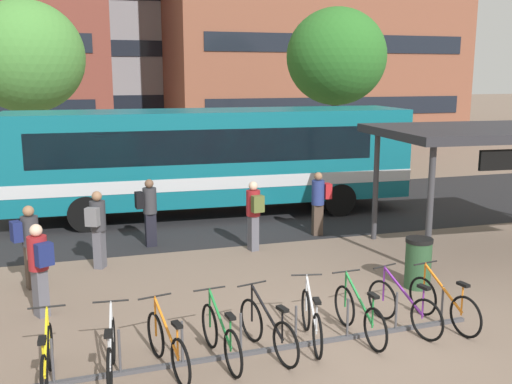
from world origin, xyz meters
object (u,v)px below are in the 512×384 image
object	(u,v)px
commuter_navy_pack_2	(29,241)
parked_bicycle_orange_2	(168,346)
parked_bicycle_green_3	(221,337)
commuter_olive_pack_4	(254,211)
commuter_red_pack_0	(319,199)
street_tree_2	(336,57)
commuter_navy_pack_5	(39,264)
commuter_black_pack_3	(149,208)
street_tree_0	(26,57)
commuter_grey_pack_1	(98,225)
transit_shelter	(511,134)
parked_bicycle_orange_8	(443,304)
parked_bicycle_silver_1	(111,354)
city_bus	(214,157)
parked_bicycle_black_4	(268,330)
parked_bicycle_yellow_0	(47,361)
trash_bin	(418,263)
parked_bicycle_purple_7	(404,308)
parked_bicycle_silver_5	(311,320)
parked_bicycle_green_6	(359,315)

from	to	relation	value
commuter_navy_pack_2	parked_bicycle_orange_2	bearing A→B (deg)	-83.07
parked_bicycle_green_3	commuter_olive_pack_4	size ratio (longest dim) A/B	1.00
commuter_red_pack_0	street_tree_2	size ratio (longest dim) A/B	0.24
commuter_navy_pack_5	parked_bicycle_green_3	bearing A→B (deg)	-161.95
parked_bicycle_green_3	commuter_black_pack_3	size ratio (longest dim) A/B	1.00
street_tree_0	commuter_red_pack_0	bearing A→B (deg)	-57.69
commuter_grey_pack_1	street_tree_2	size ratio (longest dim) A/B	0.24
transit_shelter	commuter_navy_pack_5	xyz separation A→B (m)	(-10.80, -1.20, -1.85)
parked_bicycle_orange_8	commuter_grey_pack_1	distance (m)	7.40
parked_bicycle_green_3	commuter_navy_pack_5	size ratio (longest dim) A/B	1.01
commuter_black_pack_3	street_tree_0	distance (m)	13.32
parked_bicycle_silver_1	street_tree_0	size ratio (longest dim) A/B	0.24
city_bus	parked_bicycle_green_3	world-z (taller)	city_bus
street_tree_2	transit_shelter	bearing A→B (deg)	-95.05
parked_bicycle_orange_2	parked_bicycle_black_4	world-z (taller)	same
parked_bicycle_green_3	city_bus	bearing A→B (deg)	-19.00
parked_bicycle_yellow_0	trash_bin	world-z (taller)	trash_bin
parked_bicycle_purple_7	commuter_red_pack_0	size ratio (longest dim) A/B	0.98
parked_bicycle_green_3	street_tree_0	distance (m)	19.53
parked_bicycle_yellow_0	parked_bicycle_orange_8	size ratio (longest dim) A/B	1.01
transit_shelter	street_tree_0	bearing A→B (deg)	132.54
parked_bicycle_purple_7	commuter_navy_pack_5	bearing A→B (deg)	53.24
parked_bicycle_silver_5	commuter_grey_pack_1	xyz separation A→B (m)	(-3.11, 4.83, 0.62)
parked_bicycle_orange_8	commuter_red_pack_0	world-z (taller)	commuter_red_pack_0
city_bus	commuter_red_pack_0	bearing A→B (deg)	-53.71
commuter_navy_pack_5	parked_bicycle_silver_5	bearing A→B (deg)	-147.76
parked_bicycle_green_6	street_tree_2	xyz separation A→B (m)	(6.89, 16.21, 4.62)
transit_shelter	street_tree_2	distance (m)	12.82
parked_bicycle_orange_2	commuter_navy_pack_2	size ratio (longest dim) A/B	0.99
commuter_black_pack_3	commuter_olive_pack_4	size ratio (longest dim) A/B	1.00
parked_bicycle_orange_2	commuter_red_pack_0	bearing A→B (deg)	-50.96
parked_bicycle_purple_7	trash_bin	distance (m)	2.15
commuter_black_pack_3	transit_shelter	bearing A→B (deg)	-22.66
parked_bicycle_orange_2	transit_shelter	size ratio (longest dim) A/B	0.25
parked_bicycle_silver_1	street_tree_2	world-z (taller)	street_tree_2
parked_bicycle_green_3	parked_bicycle_purple_7	bearing A→B (deg)	-93.04
commuter_grey_pack_1	commuter_black_pack_3	distance (m)	1.88
parked_bicycle_silver_5	trash_bin	size ratio (longest dim) A/B	1.65
commuter_grey_pack_1	parked_bicycle_silver_1	bearing A→B (deg)	-152.66
parked_bicycle_silver_1	commuter_black_pack_3	distance (m)	6.62
parked_bicycle_silver_1	commuter_black_pack_3	size ratio (longest dim) A/B	1.00
city_bus	parked_bicycle_silver_1	distance (m)	10.18
parked_bicycle_orange_2	parked_bicycle_purple_7	world-z (taller)	same
commuter_red_pack_0	trash_bin	bearing A→B (deg)	98.27
commuter_navy_pack_2	commuter_olive_pack_4	bearing A→B (deg)	-6.99
street_tree_2	parked_bicycle_orange_8	bearing A→B (deg)	-108.10
commuter_navy_pack_5	parked_bicycle_black_4	bearing A→B (deg)	-154.62
parked_bicycle_yellow_0	parked_bicycle_black_4	bearing A→B (deg)	-87.20
parked_bicycle_black_4	trash_bin	bearing A→B (deg)	-77.40
commuter_red_pack_0	commuter_olive_pack_4	distance (m)	2.24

